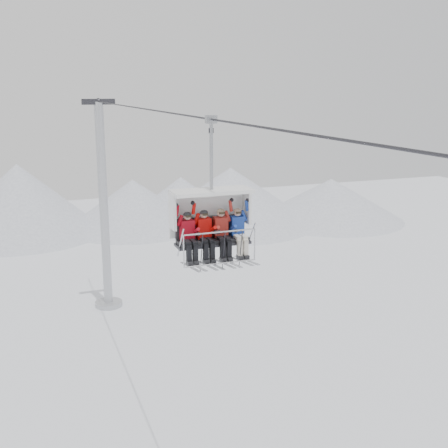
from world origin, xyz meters
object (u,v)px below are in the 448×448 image
object	(u,v)px
skier_far_left	(189,235)
skier_center_right	(222,232)
skier_center_left	(205,234)
lift_tower_right	(104,221)
chairlift_carrier	(210,214)
skier_far_right	(239,231)

from	to	relation	value
skier_far_left	skier_center_right	size ratio (longest dim) A/B	1.00
skier_center_left	skier_center_right	world-z (taller)	same
skier_far_left	lift_tower_right	bearing A→B (deg)	88.01
skier_far_left	skier_center_right	xyz separation A→B (m)	(0.98, 0.00, 0.01)
chairlift_carrier	skier_center_left	world-z (taller)	chairlift_carrier
skier_center_right	chairlift_carrier	bearing A→B (deg)	128.03
skier_center_left	skier_center_right	distance (m)	0.49
lift_tower_right	skier_center_right	bearing A→B (deg)	-89.36
lift_tower_right	skier_far_left	xyz separation A→B (m)	(-0.74, -21.19, 4.40)
lift_tower_right	skier_center_left	xyz separation A→B (m)	(-0.26, -21.19, 4.41)
skier_center_left	skier_far_right	bearing A→B (deg)	-0.24
chairlift_carrier	skier_far_right	bearing A→B (deg)	-22.62
chairlift_carrier	skier_center_left	xyz separation A→B (m)	(-0.26, -0.30, -0.46)
lift_tower_right	skier_center_right	world-z (taller)	lift_tower_right
chairlift_carrier	lift_tower_right	bearing A→B (deg)	90.00
chairlift_carrier	skier_center_right	world-z (taller)	chairlift_carrier
skier_center_right	skier_far_right	xyz separation A→B (m)	(0.50, -0.00, -0.01)
skier_far_left	skier_center_left	xyz separation A→B (m)	(0.48, 0.00, 0.01)
chairlift_carrier	skier_center_left	distance (m)	0.61
skier_far_left	skier_far_right	bearing A→B (deg)	-0.07
skier_center_left	skier_far_right	size ratio (longest dim) A/B	1.00
chairlift_carrier	skier_far_right	size ratio (longest dim) A/B	2.36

